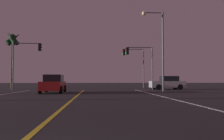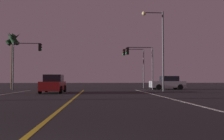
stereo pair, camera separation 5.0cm
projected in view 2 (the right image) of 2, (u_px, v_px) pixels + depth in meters
name	position (u px, v px, depth m)	size (l,w,h in m)	color
lane_edge_right	(186.00, 102.00, 12.81)	(0.16, 32.24, 0.01)	silver
lane_center_divider	(68.00, 103.00, 12.40)	(0.16, 32.24, 0.01)	gold
car_oncoming	(53.00, 84.00, 22.38)	(2.02, 4.30, 1.70)	black
car_crossing_side	(168.00, 83.00, 30.35)	(4.30, 2.02, 1.70)	black
traffic_light_near_right	(139.00, 58.00, 29.58)	(3.42, 0.36, 5.28)	#4C4C51
traffic_light_near_left	(27.00, 55.00, 28.69)	(3.44, 0.36, 5.66)	#4C4C51
traffic_light_far_right	(134.00, 59.00, 35.09)	(3.19, 0.36, 5.77)	#4C4C51
street_lamp_right_far	(158.00, 41.00, 25.48)	(2.35, 0.44, 8.54)	#4C4C51
palm_tree_left_far	(13.00, 43.00, 32.46)	(2.45, 2.11, 7.83)	#473826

